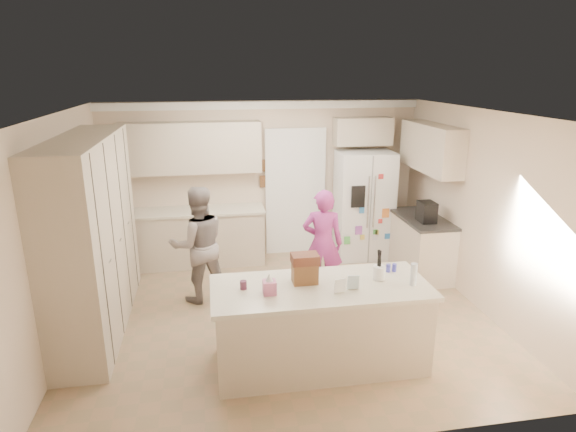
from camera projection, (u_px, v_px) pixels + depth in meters
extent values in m
cube|color=#967757|center=(285.00, 316.00, 6.28)|extent=(5.20, 4.60, 0.02)
cube|color=white|center=(285.00, 112.00, 5.51)|extent=(5.20, 4.60, 0.02)
cube|color=beige|center=(263.00, 180.00, 8.07)|extent=(5.20, 0.02, 2.60)
cube|color=beige|center=(333.00, 310.00, 3.72)|extent=(5.20, 0.02, 2.60)
cube|color=beige|center=(59.00, 232.00, 5.48)|extent=(0.02, 4.60, 2.60)
cube|color=beige|center=(481.00, 211.00, 6.31)|extent=(0.02, 4.60, 2.60)
cube|color=white|center=(262.00, 105.00, 7.67)|extent=(5.20, 0.08, 0.12)
cube|color=beige|center=(93.00, 235.00, 5.75)|extent=(0.60, 2.60, 2.35)
cube|color=beige|center=(196.00, 238.00, 7.85)|extent=(2.20, 0.60, 0.88)
cube|color=beige|center=(194.00, 211.00, 7.71)|extent=(2.24, 0.63, 0.04)
cube|color=beige|center=(191.00, 148.00, 7.54)|extent=(2.20, 0.35, 0.80)
cube|color=black|center=(295.00, 193.00, 8.21)|extent=(0.90, 0.06, 2.10)
cube|color=white|center=(295.00, 194.00, 8.17)|extent=(1.02, 0.03, 2.22)
cube|color=brown|center=(264.00, 166.00, 7.97)|extent=(0.15, 0.02, 0.20)
cube|color=brown|center=(264.00, 181.00, 8.05)|extent=(0.15, 0.02, 0.20)
cube|color=white|center=(364.00, 205.00, 8.05)|extent=(0.92, 0.73, 1.80)
cube|color=gray|center=(370.00, 211.00, 7.72)|extent=(0.02, 0.02, 1.78)
cube|color=black|center=(358.00, 197.00, 7.60)|extent=(0.22, 0.03, 0.35)
cylinder|color=silver|center=(368.00, 202.00, 7.65)|extent=(0.02, 0.02, 0.85)
cylinder|color=silver|center=(374.00, 202.00, 7.67)|extent=(0.02, 0.02, 0.85)
cube|color=beige|center=(363.00, 131.00, 7.93)|extent=(0.95, 0.35, 0.45)
cube|color=beige|center=(421.00, 247.00, 7.46)|extent=(0.60, 1.20, 0.88)
cube|color=#2D2B28|center=(422.00, 219.00, 7.32)|extent=(0.63, 1.24, 0.04)
cube|color=beige|center=(431.00, 148.00, 7.22)|extent=(0.35, 1.50, 0.70)
cube|color=black|center=(427.00, 212.00, 7.08)|extent=(0.22, 0.28, 0.30)
cube|color=beige|center=(320.00, 327.00, 5.14)|extent=(2.20, 0.90, 0.88)
cube|color=beige|center=(321.00, 288.00, 5.01)|extent=(2.28, 0.96, 0.05)
cylinder|color=white|center=(379.00, 273.00, 5.13)|extent=(0.13, 0.13, 0.15)
cube|color=#C66591|center=(270.00, 287.00, 4.80)|extent=(0.13, 0.13, 0.14)
cone|color=white|center=(269.00, 277.00, 4.77)|extent=(0.08, 0.08, 0.08)
cube|color=brown|center=(305.00, 273.00, 5.04)|extent=(0.26, 0.18, 0.22)
cube|color=#592D1E|center=(305.00, 259.00, 4.99)|extent=(0.28, 0.20, 0.10)
cylinder|color=#59263F|center=(243.00, 285.00, 4.91)|extent=(0.07, 0.07, 0.09)
cube|color=white|center=(340.00, 286.00, 4.81)|extent=(0.12, 0.06, 0.16)
cube|color=silver|center=(353.00, 282.00, 4.88)|extent=(0.12, 0.05, 0.16)
cylinder|color=silver|center=(414.00, 274.00, 4.98)|extent=(0.07, 0.07, 0.24)
cylinder|color=#3D3EB3|center=(388.00, 268.00, 5.33)|extent=(0.05, 0.05, 0.09)
cylinder|color=#3D3EB3|center=(394.00, 268.00, 5.34)|extent=(0.05, 0.05, 0.09)
imported|color=gray|center=(199.00, 245.00, 6.50)|extent=(0.90, 0.76, 1.61)
imported|color=#9D2E7D|center=(323.00, 244.00, 6.65)|extent=(0.63, 0.49, 1.54)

